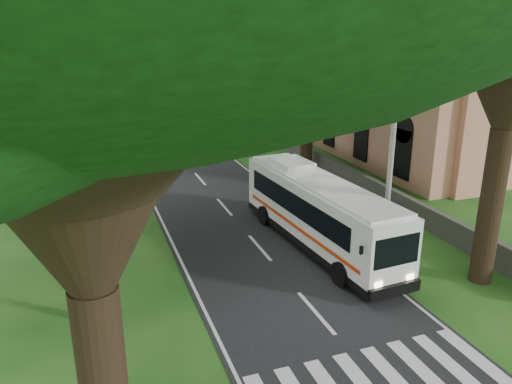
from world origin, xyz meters
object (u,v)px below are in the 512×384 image
object	(u,v)px
church	(411,94)
pole_near	(391,163)
pole_mid	(247,103)
distant_car_c	(149,94)
pole_far	(193,80)
distant_car_a	(136,116)
pedestrian	(84,299)
coach_bus	(318,211)

from	to	relation	value
church	pole_near	bearing A→B (deg)	-128.50
pole_mid	distant_car_c	distance (m)	37.73
pole_far	distant_car_c	distance (m)	18.03
pole_far	distant_car_a	world-z (taller)	pole_far
pole_near	pole_far	world-z (taller)	same
distant_car_a	distant_car_c	size ratio (longest dim) A/B	0.86
church	pedestrian	bearing A→B (deg)	-146.37
distant_car_c	pedestrian	world-z (taller)	pedestrian
church	distant_car_a	xyz separation A→B (m)	(-19.35, 22.38, -4.24)
church	pole_far	size ratio (longest dim) A/B	3.00
coach_bus	distant_car_a	bearing A→B (deg)	92.04
pole_near	distant_car_c	distance (m)	57.64
coach_bus	pedestrian	bearing A→B (deg)	-168.80
coach_bus	distant_car_a	distance (m)	36.80
pole_near	distant_car_a	distance (m)	38.72
coach_bus	church	bearing A→B (deg)	38.56
pole_mid	pedestrian	distance (m)	25.65
coach_bus	pedestrian	distance (m)	11.06
pole_near	distant_car_c	xyz separation A→B (m)	(-2.78, 57.46, -3.52)
pole_near	pedestrian	xyz separation A→B (m)	(-13.41, -1.60, -3.37)
pole_mid	distant_car_a	xyz separation A→B (m)	(-6.99, 17.92, -3.51)
pole_near	pole_mid	world-z (taller)	same
coach_bus	pedestrian	size ratio (longest dim) A/B	6.96
distant_car_a	distant_car_c	xyz separation A→B (m)	(4.20, 19.54, -0.00)
pole_near	coach_bus	distance (m)	3.95
pole_far	distant_car_a	distance (m)	8.09
distant_car_c	pole_near	bearing A→B (deg)	90.62
pole_far	pedestrian	bearing A→B (deg)	-107.87
church	coach_bus	bearing A→B (deg)	-136.95
pole_near	coach_bus	world-z (taller)	pole_near
coach_bus	distant_car_a	size ratio (longest dim) A/B	3.03
pole_mid	pedestrian	bearing A→B (deg)	-121.83
coach_bus	pole_near	bearing A→B (deg)	-30.63
pole_near	distant_car_a	xyz separation A→B (m)	(-6.99, 37.92, -3.51)
church	pole_near	distance (m)	19.88
pole_near	pole_mid	bearing A→B (deg)	90.00
pole_far	distant_car_a	size ratio (longest dim) A/B	2.14
pole_mid	church	bearing A→B (deg)	-19.81
church	pole_mid	xyz separation A→B (m)	(-12.36, 4.45, -0.73)
pedestrian	pole_far	bearing A→B (deg)	-8.53
pole_near	pedestrian	bearing A→B (deg)	-173.19
pole_mid	pole_near	bearing A→B (deg)	-90.00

